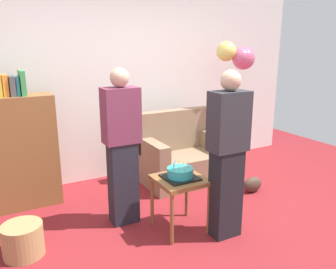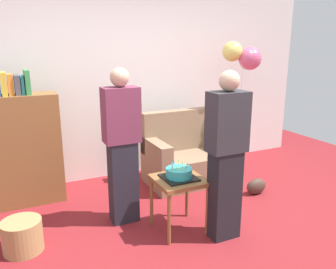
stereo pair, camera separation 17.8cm
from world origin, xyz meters
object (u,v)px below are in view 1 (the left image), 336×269
person_blowing_candles (122,147)px  wicker_basket (23,240)px  side_table (180,186)px  balloon_bunch (238,56)px  handbag (252,185)px  person_holding_cake (227,155)px  couch (182,157)px  birthday_cake (180,173)px  bookshelf (19,149)px

person_blowing_candles → wicker_basket: size_ratio=4.53×
side_table → balloon_bunch: (1.58, 1.11, 1.20)m
balloon_bunch → handbag: bearing=-110.9°
person_holding_cake → wicker_basket: bearing=-21.3°
couch → handbag: couch is taller
side_table → handbag: 1.38m
couch → balloon_bunch: size_ratio=0.58×
side_table → handbag: (1.28, 0.34, -0.38)m
birthday_cake → person_holding_cake: (0.34, -0.30, 0.22)m
person_blowing_candles → wicker_basket: 1.24m
couch → birthday_cake: size_ratio=3.44×
side_table → person_holding_cake: (0.34, -0.30, 0.35)m
handbag → wicker_basket: bearing=-178.9°
couch → wicker_basket: (-2.15, -0.83, -0.19)m
bookshelf → birthday_cake: size_ratio=5.02×
person_holding_cake → balloon_bunch: 2.06m
wicker_basket → balloon_bunch: bearing=15.2°
person_blowing_candles → couch: bearing=51.5°
person_blowing_candles → handbag: size_ratio=5.82×
couch → balloon_bunch: 1.61m
couch → balloon_bunch: (0.89, -0.01, 1.34)m
bookshelf → person_blowing_candles: 1.29m
side_table → birthday_cake: (-0.00, 0.00, 0.13)m
handbag → balloon_bunch: size_ratio=0.15×
balloon_bunch → bookshelf: bearing=175.3°
person_blowing_candles → birthday_cake: bearing=-24.3°
bookshelf → side_table: size_ratio=2.86×
bookshelf → person_holding_cake: person_holding_cake is taller
person_blowing_candles → side_table: bearing=-24.3°
couch → bookshelf: bookshelf is taller
couch → wicker_basket: couch is taller
couch → person_holding_cake: bearing=-103.9°
person_holding_cake → balloon_bunch: (1.24, 1.41, 0.85)m
bookshelf → couch: bearing=-6.6°
side_table → person_blowing_candles: bearing=135.8°
side_table → person_holding_cake: 0.57m
side_table → wicker_basket: 1.53m
birthday_cake → wicker_basket: 1.56m
wicker_basket → bookshelf: bearing=82.7°
person_blowing_candles → balloon_bunch: size_ratio=0.87×
birthday_cake → handbag: 1.42m
wicker_basket → handbag: size_ratio=1.29×
side_table → person_blowing_candles: person_blowing_candles is taller
handbag → balloon_bunch: balloon_bunch is taller
couch → side_table: size_ratio=1.96×
bookshelf → birthday_cake: 1.90m
bookshelf → person_blowing_candles: (0.89, -0.92, 0.14)m
couch → handbag: 1.01m
bookshelf → handbag: bearing=-21.2°
balloon_bunch → birthday_cake: bearing=-144.9°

